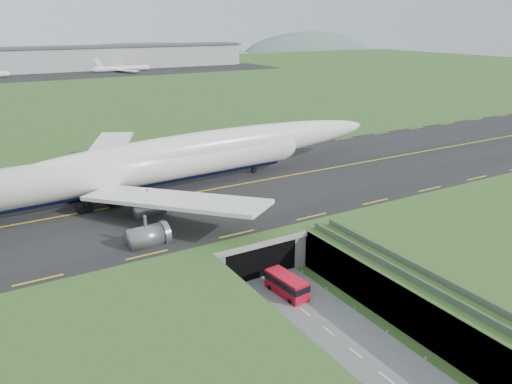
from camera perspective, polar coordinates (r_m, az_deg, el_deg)
ground at (r=70.20m, az=4.12°, el=-12.50°), size 900.00×900.00×0.00m
airfield_deck at (r=68.69m, az=4.18°, el=-10.36°), size 800.00×800.00×6.00m
trench_road at (r=65.13m, az=7.99°, el=-15.31°), size 12.00×75.00×0.20m
taxiway at (r=94.03m, az=-7.23°, el=-0.13°), size 800.00×44.00×0.18m
tunnel_portal at (r=81.31m, az=-2.52°, el=-5.20°), size 17.00×22.30×6.00m
guideway at (r=62.79m, az=23.16°, el=-12.59°), size 3.00×53.00×7.05m
jumbo_jet at (r=94.47m, az=-10.97°, el=3.34°), size 101.88×64.10×21.24m
shuttle_tram at (r=71.14m, az=3.52°, el=-10.55°), size 3.29×7.21×2.87m
cargo_terminal at (r=350.81m, az=-25.57°, el=13.45°), size 320.00×67.00×15.60m
distant_hills at (r=490.77m, az=-19.30°, el=13.15°), size 700.00×91.00×60.00m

